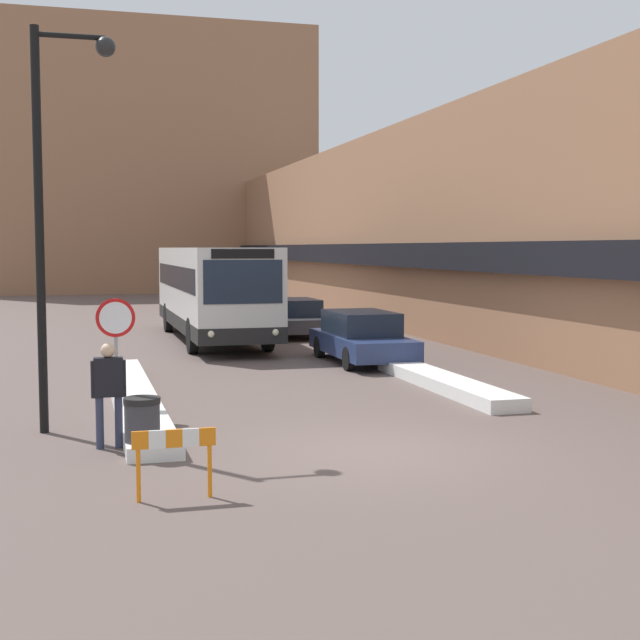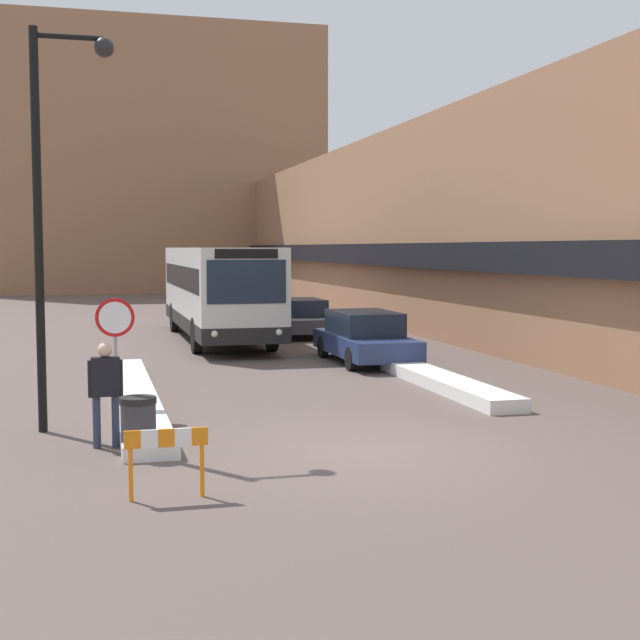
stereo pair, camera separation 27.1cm
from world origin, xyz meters
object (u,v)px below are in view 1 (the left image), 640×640
(parked_car_front, at_px, (362,337))
(construction_barricade, at_px, (174,450))
(trash_bin, at_px, (142,427))
(city_bus, at_px, (212,290))
(stop_sign, at_px, (116,331))
(pedestrian, at_px, (109,385))
(parked_car_middle, at_px, (295,317))
(street_lamp, at_px, (54,188))

(parked_car_front, xyz_separation_m, construction_barricade, (-6.74, -12.78, -0.08))
(trash_bin, distance_m, construction_barricade, 2.62)
(city_bus, relative_size, trash_bin, 13.05)
(stop_sign, bearing_deg, city_bus, 74.15)
(stop_sign, relative_size, pedestrian, 1.33)
(pedestrian, bearing_deg, construction_barricade, -78.25)
(city_bus, xyz_separation_m, parked_car_middle, (3.26, 0.90, -1.11))
(stop_sign, xyz_separation_m, construction_barricade, (0.48, -6.10, -1.03))
(stop_sign, bearing_deg, parked_car_front, 42.78)
(parked_car_front, bearing_deg, city_bus, 114.09)
(street_lamp, relative_size, pedestrian, 4.08)
(parked_car_front, relative_size, parked_car_middle, 1.06)
(trash_bin, bearing_deg, street_lamp, 119.48)
(parked_car_front, distance_m, street_lamp, 11.98)
(parked_car_middle, bearing_deg, street_lamp, -117.35)
(stop_sign, bearing_deg, parked_car_middle, 64.10)
(pedestrian, bearing_deg, city_bus, 75.48)
(construction_barricade, bearing_deg, city_bus, 80.14)
(city_bus, height_order, trash_bin, city_bus)
(city_bus, distance_m, street_lamp, 16.15)
(city_bus, distance_m, stop_sign, 14.51)
(stop_sign, height_order, construction_barricade, stop_sign)
(parked_car_front, xyz_separation_m, parked_car_middle, (0.00, 8.19, -0.04))
(city_bus, bearing_deg, construction_barricade, -99.86)
(city_bus, bearing_deg, pedestrian, -104.11)
(city_bus, height_order, parked_car_front, city_bus)
(parked_car_middle, relative_size, stop_sign, 1.95)
(parked_car_middle, height_order, trash_bin, parked_car_middle)
(pedestrian, bearing_deg, parked_car_middle, 66.66)
(parked_car_front, bearing_deg, street_lamp, -136.58)
(city_bus, distance_m, trash_bin, 17.91)
(city_bus, relative_size, pedestrian, 7.05)
(street_lamp, bearing_deg, trash_bin, -60.52)
(city_bus, distance_m, parked_car_middle, 3.56)
(city_bus, bearing_deg, street_lamp, -108.42)
(pedestrian, xyz_separation_m, construction_barricade, (0.72, -3.34, -0.39))
(parked_car_front, bearing_deg, stop_sign, -137.22)
(pedestrian, relative_size, trash_bin, 1.85)
(parked_car_middle, bearing_deg, construction_barricade, -107.83)
(city_bus, bearing_deg, parked_car_middle, 15.53)
(stop_sign, bearing_deg, construction_barricade, -85.54)
(street_lamp, bearing_deg, construction_barricade, -72.57)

